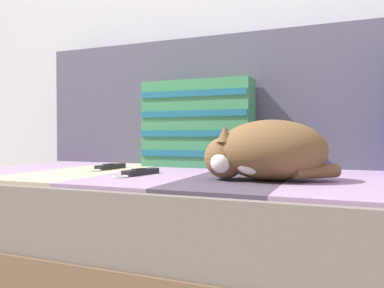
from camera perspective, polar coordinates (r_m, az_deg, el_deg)
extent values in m
cube|color=brown|center=(1.30, 8.23, -17.48)|extent=(2.14, 0.90, 0.19)
cube|color=#6B605B|center=(1.25, 8.26, -9.33)|extent=(2.10, 0.88, 0.19)
cube|color=gray|center=(1.65, -22.59, -3.42)|extent=(0.29, 0.79, 0.01)
cube|color=tan|center=(1.46, -14.46, -3.94)|extent=(0.29, 0.79, 0.01)
cube|color=gray|center=(1.32, -4.25, -4.48)|extent=(0.29, 0.79, 0.01)
cube|color=#423847|center=(1.22, 8.07, -4.95)|extent=(0.29, 0.79, 0.01)
cube|color=gray|center=(1.18, 21.80, -5.19)|extent=(0.29, 0.79, 0.01)
cube|color=#514C60|center=(1.61, 11.46, 6.53)|extent=(2.10, 0.14, 0.55)
cube|color=#3D8956|center=(1.53, 0.84, 3.06)|extent=(0.45, 0.13, 0.35)
cube|color=#1E667F|center=(1.47, -0.10, -1.47)|extent=(0.44, 0.01, 0.02)
cube|color=#1E667F|center=(1.47, -0.10, 1.60)|extent=(0.44, 0.01, 0.02)
cube|color=#1E667F|center=(1.47, -0.10, 4.67)|extent=(0.44, 0.01, 0.02)
cube|color=#1E667F|center=(1.48, -0.10, 7.72)|extent=(0.44, 0.01, 0.02)
ellipsoid|color=brown|center=(1.08, 12.04, -0.90)|extent=(0.35, 0.28, 0.17)
sphere|color=brown|center=(1.08, 5.07, -2.08)|extent=(0.12, 0.12, 0.12)
sphere|color=white|center=(1.05, 4.55, -2.67)|extent=(0.07, 0.07, 0.07)
ellipsoid|color=white|center=(1.02, 8.92, -2.46)|extent=(0.09, 0.05, 0.08)
cylinder|color=brown|center=(1.07, 18.38, -3.97)|extent=(0.13, 0.12, 0.04)
cone|color=brown|center=(1.04, 5.00, 1.54)|extent=(0.05, 0.05, 0.05)
cone|color=brown|center=(1.11, 5.16, 1.52)|extent=(0.05, 0.05, 0.05)
cube|color=black|center=(1.23, -7.79, -4.24)|extent=(0.06, 0.15, 0.02)
cube|color=black|center=(1.22, -8.12, -3.79)|extent=(0.03, 0.05, 0.00)
cube|color=black|center=(1.28, -5.76, -4.00)|extent=(0.03, 0.01, 0.02)
torus|color=silver|center=(1.16, -10.85, -4.91)|extent=(0.06, 0.06, 0.01)
cube|color=black|center=(1.46, -12.29, -3.39)|extent=(0.04, 0.15, 0.02)
cube|color=black|center=(1.45, -12.56, -3.00)|extent=(0.02, 0.05, 0.00)
cube|color=black|center=(1.52, -10.70, -3.21)|extent=(0.03, 0.01, 0.02)
torus|color=silver|center=(1.39, -14.67, -3.91)|extent=(0.05, 0.05, 0.01)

